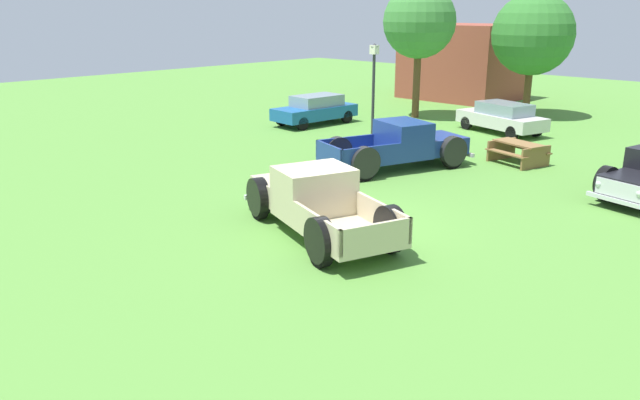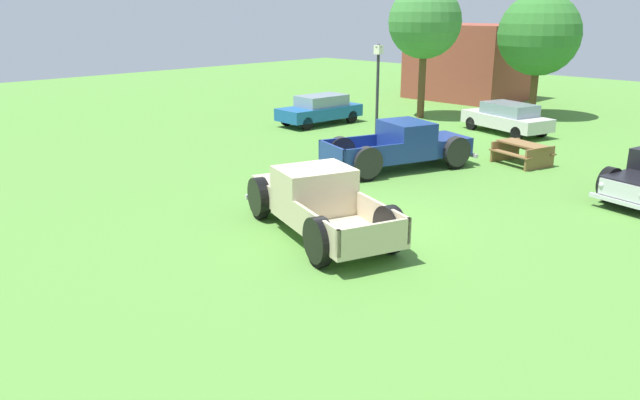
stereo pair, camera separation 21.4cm
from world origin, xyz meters
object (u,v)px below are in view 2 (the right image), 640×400
(pickup_truck_foreground, at_px, (313,200))
(picnic_table, at_px, (522,151))
(sedan_distant_a, at_px, (507,118))
(sedan_distant_b, at_px, (320,109))
(oak_tree_center, at_px, (425,22))
(pickup_truck_behind_left, at_px, (407,146))
(lamp_post_near, at_px, (377,91))
(oak_tree_west, at_px, (539,35))

(pickup_truck_foreground, relative_size, picnic_table, 2.67)
(sedan_distant_a, height_order, picnic_table, sedan_distant_a)
(sedan_distant_b, xyz_separation_m, oak_tree_center, (2.28, 5.01, 3.97))
(pickup_truck_foreground, relative_size, pickup_truck_behind_left, 1.00)
(picnic_table, bearing_deg, lamp_post_near, -173.47)
(pickup_truck_foreground, distance_m, oak_tree_center, 18.11)
(pickup_truck_behind_left, relative_size, oak_tree_west, 0.92)
(oak_tree_west, height_order, oak_tree_center, oak_tree_center)
(pickup_truck_behind_left, xyz_separation_m, sedan_distant_b, (-8.17, 3.87, -0.05))
(picnic_table, height_order, oak_tree_west, oak_tree_west)
(sedan_distant_b, height_order, oak_tree_west, oak_tree_west)
(oak_tree_west, relative_size, oak_tree_center, 0.94)
(oak_tree_west, bearing_deg, pickup_truck_behind_left, -81.50)
(sedan_distant_a, xyz_separation_m, picnic_table, (3.27, -4.82, -0.22))
(pickup_truck_foreground, xyz_separation_m, lamp_post_near, (-5.82, 9.41, 1.33))
(pickup_truck_foreground, distance_m, sedan_distant_b, 14.93)
(pickup_truck_behind_left, height_order, sedan_distant_b, pickup_truck_behind_left)
(sedan_distant_b, distance_m, picnic_table, 10.81)
(pickup_truck_foreground, distance_m, oak_tree_west, 20.62)
(sedan_distant_b, distance_m, oak_tree_center, 6.78)
(picnic_table, bearing_deg, sedan_distant_a, 124.19)
(lamp_post_near, xyz_separation_m, picnic_table, (6.20, 0.71, -1.62))
(sedan_distant_b, bearing_deg, oak_tree_west, 56.05)
(sedan_distant_b, relative_size, picnic_table, 2.02)
(sedan_distant_a, xyz_separation_m, oak_tree_center, (-5.24, 0.75, 3.99))
(pickup_truck_behind_left, height_order, sedan_distant_a, pickup_truck_behind_left)
(picnic_table, xyz_separation_m, oak_tree_west, (-4.58, 9.79, 3.62))
(sedan_distant_b, xyz_separation_m, lamp_post_near, (4.60, -1.28, 1.38))
(sedan_distant_a, bearing_deg, pickup_truck_behind_left, -85.44)
(sedan_distant_a, xyz_separation_m, lamp_post_near, (-2.92, -5.53, 1.40))
(pickup_truck_behind_left, distance_m, picnic_table, 4.23)
(picnic_table, bearing_deg, oak_tree_west, 115.09)
(sedan_distant_a, bearing_deg, oak_tree_west, 104.76)
(pickup_truck_behind_left, height_order, lamp_post_near, lamp_post_near)
(sedan_distant_a, bearing_deg, lamp_post_near, -117.86)
(sedan_distant_b, distance_m, oak_tree_west, 11.62)
(pickup_truck_foreground, xyz_separation_m, sedan_distant_a, (-2.90, 14.94, -0.07))
(pickup_truck_behind_left, height_order, oak_tree_west, oak_tree_west)
(sedan_distant_a, bearing_deg, pickup_truck_foreground, -79.02)
(pickup_truck_foreground, relative_size, oak_tree_west, 0.92)
(pickup_truck_foreground, height_order, sedan_distant_b, pickup_truck_foreground)
(lamp_post_near, bearing_deg, picnic_table, 6.53)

